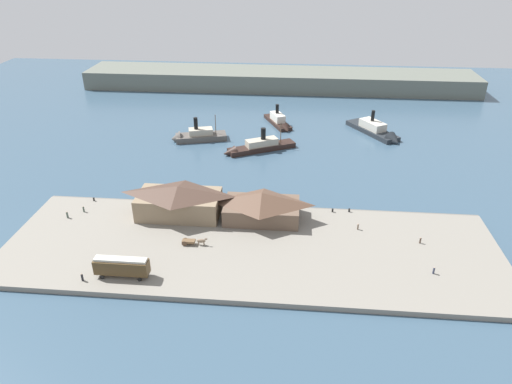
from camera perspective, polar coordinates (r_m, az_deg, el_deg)
ground_plane at (r=122.89m, az=0.38°, el=-1.26°), size 320.00×320.00×0.00m
quay_promenade at (r=104.06m, az=-0.65°, el=-6.95°), size 110.00×36.00×1.20m
seawall_edge at (r=119.53m, az=0.24°, el=-1.91°), size 110.00×0.80×1.00m
ferry_shed_east_terminal at (r=114.80m, az=-9.47°, el=-1.02°), size 20.39×10.87×7.82m
ferry_shed_west_terminal at (r=111.70m, az=0.71°, el=-1.69°), size 18.35×10.86×7.10m
street_tram at (r=97.50m, az=-16.20°, el=-8.72°), size 10.97×2.68×4.41m
horse_cart at (r=104.65m, az=-7.71°, el=-6.00°), size 5.74×1.52×1.87m
pedestrian_at_waters_edge at (r=102.13m, az=21.01°, el=-9.01°), size 0.40×0.40×1.61m
pedestrian_near_west_shed at (r=111.59m, az=12.42°, el=-4.20°), size 0.39×0.39×1.59m
pedestrian_near_east_shed at (r=110.61m, az=19.54°, el=-5.64°), size 0.38×0.38×1.53m
pedestrian_walking_east at (r=99.91m, az=-20.58°, el=-9.80°), size 0.43×0.43×1.75m
pedestrian_by_tram at (r=122.44m, az=-22.18°, el=-2.63°), size 0.44×0.44×1.78m
pedestrian_standing_center at (r=123.66m, az=-20.43°, el=-2.00°), size 0.40×0.40×1.63m
mooring_post_east at (r=128.14m, az=-19.31°, el=-0.84°), size 0.44×0.44×0.90m
mooring_post_center_east at (r=124.12m, az=-14.47°, el=-1.06°), size 0.44×0.44×0.90m
mooring_post_center_west at (r=117.59m, az=9.39°, el=-2.23°), size 0.44×0.44×0.90m
mooring_post_west at (r=118.36m, az=11.39°, el=-2.21°), size 0.44×0.44×0.90m
ferry_mid_harbor at (r=175.70m, az=2.91°, el=8.57°), size 11.97×19.01×8.88m
ferry_outer_harbor at (r=163.16m, az=-7.54°, el=6.81°), size 19.78×10.53×10.56m
ferry_approaching_east at (r=152.86m, az=-0.10°, el=5.54°), size 24.08×15.37×9.81m
ferry_near_quay at (r=171.64m, az=14.72°, el=7.20°), size 18.36×23.91×10.13m
far_headland at (r=223.95m, az=2.84°, el=13.65°), size 180.00×24.00×8.00m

